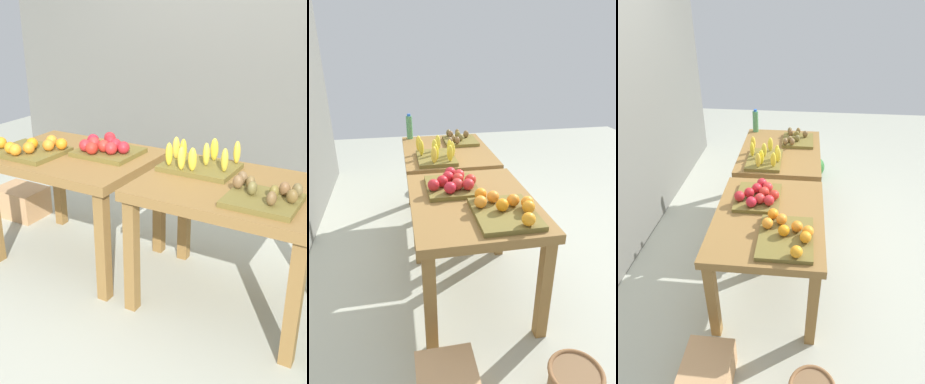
# 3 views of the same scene
# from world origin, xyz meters

# --- Properties ---
(ground_plane) EXTENTS (8.00, 8.00, 0.00)m
(ground_plane) POSITION_xyz_m (0.00, 0.00, 0.00)
(ground_plane) COLOR #B1B4A2
(display_table_left) EXTENTS (1.04, 0.80, 0.76)m
(display_table_left) POSITION_xyz_m (-0.56, 0.00, 0.65)
(display_table_left) COLOR olive
(display_table_left) RESTS_ON ground_plane
(display_table_right) EXTENTS (1.04, 0.80, 0.76)m
(display_table_right) POSITION_xyz_m (0.56, 0.00, 0.65)
(display_table_right) COLOR olive
(display_table_right) RESTS_ON ground_plane
(orange_bin) EXTENTS (0.46, 0.37, 0.11)m
(orange_bin) POSITION_xyz_m (-0.80, -0.15, 0.80)
(orange_bin) COLOR brown
(orange_bin) RESTS_ON display_table_left
(apple_bin) EXTENTS (0.40, 0.37, 0.11)m
(apple_bin) POSITION_xyz_m (-0.37, 0.10, 0.81)
(apple_bin) COLOR brown
(apple_bin) RESTS_ON display_table_left
(banana_crate) EXTENTS (0.44, 0.32, 0.17)m
(banana_crate) POSITION_xyz_m (0.29, 0.13, 0.81)
(banana_crate) COLOR brown
(banana_crate) RESTS_ON display_table_right
(kiwi_bin) EXTENTS (0.37, 0.32, 0.10)m
(kiwi_bin) POSITION_xyz_m (0.77, -0.15, 0.80)
(kiwi_bin) COLOR brown
(kiwi_bin) RESTS_ON display_table_right
(water_bottle) EXTENTS (0.06, 0.06, 0.26)m
(water_bottle) POSITION_xyz_m (1.02, 0.32, 0.88)
(water_bottle) COLOR #4C8C59
(water_bottle) RESTS_ON display_table_right
(watermelon_pile) EXTENTS (0.56, 0.66, 0.50)m
(watermelon_pile) POSITION_xyz_m (1.51, -0.23, 0.19)
(watermelon_pile) COLOR #2E702F
(watermelon_pile) RESTS_ON ground_plane
(wicker_basket) EXTENTS (0.29, 0.29, 0.19)m
(wicker_basket) POSITION_xyz_m (-1.44, -0.35, 0.10)
(wicker_basket) COLOR olive
(wicker_basket) RESTS_ON ground_plane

